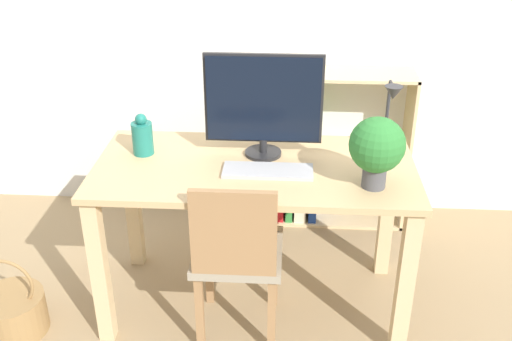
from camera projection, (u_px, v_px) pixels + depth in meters
ground_plane at (255, 300)px, 3.07m from camera, size 10.00×10.00×0.00m
wall_back at (266, 2)px, 3.38m from camera, size 8.00×0.05×2.60m
desk at (255, 192)px, 2.78m from camera, size 1.46×0.71×0.78m
monitor at (263, 102)px, 2.70m from camera, size 0.54×0.17×0.48m
keyboard at (268, 171)px, 2.65m from camera, size 0.40×0.15×0.02m
vase at (142, 137)px, 2.79m from camera, size 0.10×0.10×0.20m
desk_lamp at (389, 113)px, 2.68m from camera, size 0.10×0.19×0.36m
potted_plant at (377, 147)px, 2.45m from camera, size 0.23×0.23×0.31m
chair at (237, 253)px, 2.65m from camera, size 0.40×0.40×0.84m
bookshelf at (298, 157)px, 3.62m from camera, size 0.94×0.28×0.95m
basket at (12, 312)px, 2.83m from camera, size 0.32×0.32×0.41m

